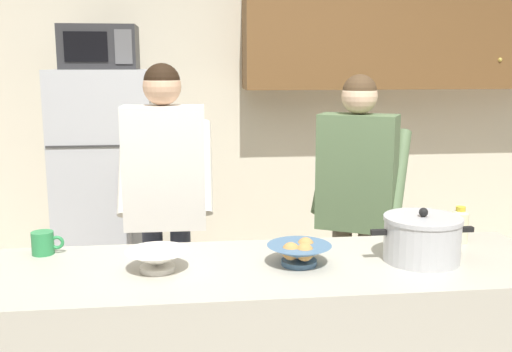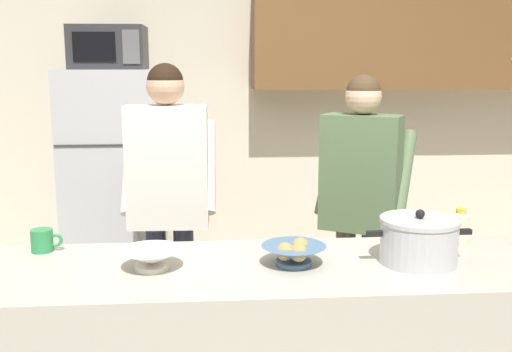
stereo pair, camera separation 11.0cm
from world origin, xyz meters
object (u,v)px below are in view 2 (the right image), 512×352
Objects in this scene: bottle_near_edge at (460,227)px; person_near_pot at (168,182)px; cooking_pot at (419,240)px; empty_bowl at (152,258)px; coffee_mug at (43,240)px; refrigerator at (116,191)px; bread_bowl at (294,253)px; person_by_sink at (361,189)px; microwave at (109,48)px.

person_near_pot is at bearing 149.70° from bottle_near_edge.
cooking_pot reaches higher than empty_bowl.
cooking_pot is 1.54m from coffee_mug.
refrigerator is at bearing 136.25° from bottle_near_edge.
cooking_pot is at bearing -51.88° from refrigerator.
coffee_mug is 1.05m from bread_bowl.
refrigerator is 1.01× the size of person_by_sink.
person_by_sink is 10.13× the size of bottle_near_edge.
person_by_sink is 3.91× the size of cooking_pot.
person_near_pot is 12.95× the size of coffee_mug.
person_by_sink reaches higher than coffee_mug.
microwave reaches higher than person_near_pot.
empty_bowl is at bearing -89.99° from person_near_pot.
microwave is at bearing -89.93° from refrigerator.
bread_bowl reaches higher than empty_bowl.
cooking_pot is (1.46, -1.87, 0.18)m from refrigerator.
person_by_sink is 6.76× the size of empty_bowl.
empty_bowl is (-1.04, 0.00, -0.04)m from cooking_pot.
microwave is 0.29× the size of person_by_sink.
bread_bowl is at bearing -62.15° from microwave.
microwave is at bearing 116.03° from person_near_pot.
refrigerator is 0.97m from microwave.
coffee_mug is 0.81× the size of bottle_near_edge.
person_near_pot is 0.98m from empty_bowl.
person_near_pot is (0.42, -0.87, -0.73)m from microwave.
cooking_pot is at bearing -0.59° from bread_bowl.
cooking_pot is 1.73× the size of empty_bowl.
bottle_near_edge is at bearing 15.61° from bread_bowl.
coffee_mug reaches higher than empty_bowl.
microwave is 2.48m from cooking_pot.
cooking_pot is at bearing -43.15° from person_near_pot.
coffee_mug is 1.77m from bottle_near_edge.
empty_bowl is at bearing -77.00° from microwave.
empty_bowl is at bearing -179.83° from bread_bowl.
cooking_pot is 1.04m from empty_bowl.
bread_bowl is (-0.49, 0.01, -0.04)m from cooking_pot.
refrigerator is at bearing 117.57° from bread_bowl.
person_by_sink is at bearing -32.68° from refrigerator.
microwave is 1.98× the size of empty_bowl.
refrigerator reaches higher than coffee_mug.
bread_bowl is 1.04× the size of empty_bowl.
person_near_pot is at bearing 56.44° from coffee_mug.
bottle_near_edge is (0.75, 0.21, 0.03)m from bread_bowl.
person_by_sink is at bearing 89.79° from cooking_pot.
refrigerator is at bearing 115.48° from person_near_pot.
person_by_sink is 1.66m from coffee_mug.
bottle_near_edge is at bearing -1.47° from coffee_mug.
cooking_pot reaches higher than coffee_mug.
person_by_sink is 6.49× the size of bread_bowl.
coffee_mug is at bearing -91.77° from microwave.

